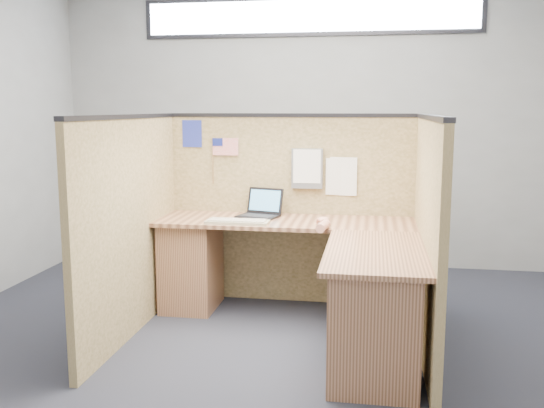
% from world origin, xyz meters
% --- Properties ---
extents(floor, '(5.00, 5.00, 0.00)m').
position_xyz_m(floor, '(0.00, 0.00, 0.00)').
color(floor, black).
rests_on(floor, ground).
extents(wall_back, '(5.00, 0.00, 5.00)m').
position_xyz_m(wall_back, '(0.00, 2.25, 1.40)').
color(wall_back, gray).
rests_on(wall_back, floor).
extents(wall_front, '(5.00, 0.00, 5.00)m').
position_xyz_m(wall_front, '(0.00, -2.25, 1.40)').
color(wall_front, gray).
rests_on(wall_front, floor).
extents(clerestory_window, '(3.30, 0.04, 0.38)m').
position_xyz_m(clerestory_window, '(0.00, 2.23, 2.45)').
color(clerestory_window, '#232328').
rests_on(clerestory_window, wall_back).
extents(cubicle_partitions, '(2.06, 1.83, 1.53)m').
position_xyz_m(cubicle_partitions, '(0.00, 0.43, 0.77)').
color(cubicle_partitions, brown).
rests_on(cubicle_partitions, floor).
extents(l_desk, '(1.95, 1.75, 0.73)m').
position_xyz_m(l_desk, '(0.18, 0.29, 0.39)').
color(l_desk, brown).
rests_on(l_desk, floor).
extents(laptop, '(0.34, 0.35, 0.21)m').
position_xyz_m(laptop, '(-0.23, 0.80, 0.78)').
color(laptop, black).
rests_on(laptop, l_desk).
extents(keyboard, '(0.47, 0.16, 0.03)m').
position_xyz_m(keyboard, '(-0.33, 0.48, 0.74)').
color(keyboard, tan).
rests_on(keyboard, l_desk).
extents(mouse, '(0.11, 0.08, 0.04)m').
position_xyz_m(mouse, '(0.30, 0.51, 0.75)').
color(mouse, silver).
rests_on(mouse, l_desk).
extents(hand_forearm, '(0.10, 0.34, 0.07)m').
position_xyz_m(hand_forearm, '(0.31, 0.39, 0.76)').
color(hand_forearm, tan).
rests_on(hand_forearm, l_desk).
extents(blue_poster, '(0.16, 0.01, 0.22)m').
position_xyz_m(blue_poster, '(-0.81, 0.97, 1.37)').
color(blue_poster, '#222F9F').
rests_on(blue_poster, cubicle_partitions).
extents(american_flag, '(0.22, 0.01, 0.37)m').
position_xyz_m(american_flag, '(-0.56, 0.96, 1.25)').
color(american_flag, olive).
rests_on(american_flag, cubicle_partitions).
extents(file_holder, '(0.25, 0.05, 0.31)m').
position_xyz_m(file_holder, '(0.13, 0.94, 1.10)').
color(file_holder, slate).
rests_on(file_holder, cubicle_partitions).
extents(paper_left, '(0.24, 0.02, 0.30)m').
position_xyz_m(paper_left, '(0.41, 0.97, 1.04)').
color(paper_left, white).
rests_on(paper_left, cubicle_partitions).
extents(paper_right, '(0.23, 0.03, 0.29)m').
position_xyz_m(paper_right, '(0.39, 0.97, 1.04)').
color(paper_right, white).
rests_on(paper_right, cubicle_partitions).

